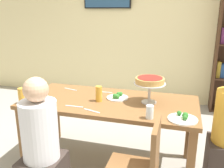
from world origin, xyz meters
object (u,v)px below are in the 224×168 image
(water_glass_clear_near, at_px, (150,112))
(cutlery_fork_far, at_px, (74,106))
(diner_near_left, at_px, (42,153))
(deep_dish_pizza_stand, at_px, (150,82))
(beer_glass_amber_short, at_px, (22,96))
(cutlery_knife_near, at_px, (92,111))
(salad_plate_near_diner, at_px, (183,118))
(chair_near_right, at_px, (140,167))
(cutlery_fork_near, at_px, (71,89))
(beer_glass_amber_tall, at_px, (99,94))
(salad_plate_far_diner, at_px, (117,97))
(dining_table, at_px, (109,109))
(cutlery_knife_far, at_px, (105,92))

(water_glass_clear_near, height_order, cutlery_fork_far, water_glass_clear_near)
(diner_near_left, height_order, deep_dish_pizza_stand, diner_near_left)
(cutlery_fork_far, bearing_deg, beer_glass_amber_short, -174.78)
(cutlery_knife_near, bearing_deg, diner_near_left, -109.04)
(salad_plate_near_diner, bearing_deg, chair_near_right, -126.10)
(cutlery_fork_near, bearing_deg, diner_near_left, 116.34)
(cutlery_fork_near, xyz_separation_m, cutlery_fork_far, (0.26, -0.48, 0.00))
(beer_glass_amber_tall, bearing_deg, salad_plate_far_diner, 38.06)
(salad_plate_near_diner, height_order, cutlery_fork_near, salad_plate_near_diner)
(water_glass_clear_near, bearing_deg, dining_table, 144.86)
(chair_near_right, xyz_separation_m, deep_dish_pizza_stand, (-0.04, 0.73, 0.47))
(chair_near_right, bearing_deg, salad_plate_far_diner, 26.54)
(cutlery_knife_near, bearing_deg, salad_plate_near_diner, 19.73)
(salad_plate_near_diner, relative_size, beer_glass_amber_short, 1.59)
(chair_near_right, height_order, cutlery_fork_far, chair_near_right)
(diner_near_left, height_order, cutlery_fork_far, diner_near_left)
(cutlery_knife_far, bearing_deg, salad_plate_far_diner, 142.46)
(salad_plate_near_diner, height_order, cutlery_knife_near, salad_plate_near_diner)
(cutlery_knife_far, bearing_deg, cutlery_fork_near, 3.86)
(salad_plate_far_diner, height_order, cutlery_fork_far, salad_plate_far_diner)
(diner_near_left, distance_m, salad_plate_far_diner, 0.95)
(cutlery_fork_near, relative_size, cutlery_fork_far, 1.00)
(diner_near_left, bearing_deg, beer_glass_amber_tall, -22.66)
(chair_near_right, xyz_separation_m, cutlery_knife_far, (-0.57, 0.92, 0.26))
(salad_plate_far_diner, relative_size, beer_glass_amber_tall, 1.44)
(salad_plate_far_diner, height_order, water_glass_clear_near, water_glass_clear_near)
(cutlery_fork_far, xyz_separation_m, cutlery_knife_far, (0.15, 0.50, 0.00))
(water_glass_clear_near, bearing_deg, cutlery_fork_far, 174.59)
(diner_near_left, bearing_deg, salad_plate_near_diner, -68.34)
(chair_near_right, distance_m, deep_dish_pizza_stand, 0.87)
(cutlery_knife_near, distance_m, cutlery_fork_far, 0.21)
(beer_glass_amber_short, xyz_separation_m, cutlery_knife_near, (0.74, 0.00, -0.08))
(salad_plate_far_diner, xyz_separation_m, cutlery_knife_far, (-0.19, 0.16, -0.02))
(diner_near_left, xyz_separation_m, water_glass_clear_near, (0.84, 0.40, 0.31))
(deep_dish_pizza_stand, distance_m, beer_glass_amber_tall, 0.53)
(chair_near_right, xyz_separation_m, cutlery_fork_near, (-0.99, 0.91, 0.26))
(beer_glass_amber_tall, distance_m, cutlery_fork_near, 0.53)
(deep_dish_pizza_stand, xyz_separation_m, water_glass_clear_near, (0.06, -0.38, -0.16))
(beer_glass_amber_tall, relative_size, beer_glass_amber_short, 1.01)
(salad_plate_near_diner, height_order, cutlery_knife_far, salad_plate_near_diner)
(chair_near_right, height_order, cutlery_knife_far, chair_near_right)
(diner_near_left, bearing_deg, chair_near_right, -87.07)
(deep_dish_pizza_stand, bearing_deg, salad_plate_near_diner, -44.50)
(deep_dish_pizza_stand, relative_size, cutlery_knife_near, 1.75)
(cutlery_fork_far, bearing_deg, chair_near_right, -31.32)
(deep_dish_pizza_stand, distance_m, cutlery_knife_near, 0.64)
(salad_plate_near_diner, distance_m, cutlery_knife_near, 0.82)
(diner_near_left, height_order, cutlery_knife_near, diner_near_left)
(cutlery_fork_near, xyz_separation_m, cutlery_knife_near, (0.47, -0.54, 0.00))
(cutlery_fork_far, bearing_deg, cutlery_fork_near, 117.50)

